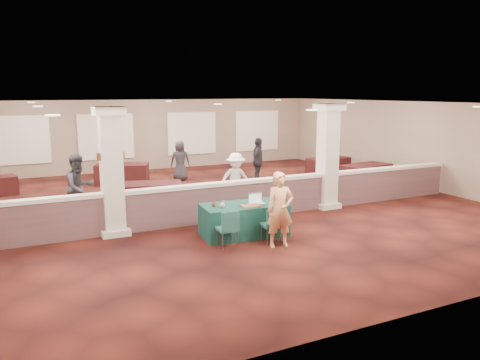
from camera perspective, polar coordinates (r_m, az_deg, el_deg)
name	(u,v)px	position (r m, az deg, el deg)	size (l,w,h in m)	color
ground	(219,207)	(14.71, -2.61, -3.28)	(16.00, 16.00, 0.00)	#4F1B13
wall_back	(151,135)	(21.96, -10.85, 5.43)	(16.00, 0.04, 3.20)	#846C5B
wall_front	(418,219)	(7.82, 20.89, -4.52)	(16.00, 0.04, 3.20)	#846C5B
wall_right	(412,144)	(18.98, 20.25, 4.15)	(0.04, 16.00, 3.20)	#846C5B
ceiling	(218,104)	(14.28, -2.72, 9.28)	(16.00, 16.00, 0.02)	white
partition_wall	(239,199)	(13.25, -0.09, -2.32)	(15.60, 0.28, 1.10)	brown
column_left	(112,171)	(11.99, -15.39, 1.11)	(0.72, 0.72, 3.20)	white
column_right	(328,155)	(14.58, 10.63, 2.97)	(0.72, 0.72, 3.20)	white
sconce_left	(99,157)	(11.89, -16.80, 2.73)	(0.12, 0.12, 0.18)	brown
sconce_right	(122,155)	(11.99, -14.16, 2.93)	(0.12, 0.12, 0.18)	brown
near_table	(244,220)	(11.73, 0.48, -4.89)	(2.08, 1.04, 0.80)	#0F3837
conf_chair_main	(273,223)	(11.13, 3.99, -5.19)	(0.47, 0.48, 0.87)	#205E53
conf_chair_side	(229,226)	(10.74, -1.39, -5.64)	(0.47, 0.47, 0.90)	#205E53
woman	(280,210)	(10.83, 4.89, -3.63)	(0.63, 0.42, 1.76)	tan
far_table_front_left	(118,203)	(14.10, -14.61, -2.76)	(1.75, 0.88, 0.71)	black
far_table_front_center	(149,196)	(14.69, -10.98, -1.89)	(1.97, 0.98, 0.80)	black
far_table_front_right	(366,175)	(18.68, 15.09, 0.63)	(1.98, 0.99, 0.80)	black
far_table_back_center	(122,174)	(18.78, -14.16, 0.72)	(1.97, 0.98, 0.80)	black
far_table_back_right	(328,166)	(20.56, 10.71, 1.65)	(1.86, 0.93, 0.76)	black
attendee_a	(79,188)	(13.68, -19.01, -0.90)	(0.90, 0.50, 1.88)	black
attendee_b	(236,179)	(14.77, -0.53, 0.09)	(1.07, 0.49, 1.67)	silver
attendee_c	(258,161)	(18.09, 2.20, 2.30)	(1.06, 0.51, 1.82)	black
attendee_d	(180,161)	(19.07, -7.30, 2.36)	(0.80, 0.43, 1.62)	black
laptop_base	(257,203)	(11.70, 2.08, -2.86)	(0.36, 0.25, 0.02)	silver
laptop_screen	(255,197)	(11.78, 1.85, -2.11)	(0.36, 0.01, 0.24)	silver
screen_glow	(255,198)	(11.78, 1.86, -2.20)	(0.33, 0.00, 0.21)	silver
knitting	(250,206)	(11.40, 1.24, -3.19)	(0.44, 0.33, 0.03)	#BD631E
yarn_cream	(222,205)	(11.32, -2.17, -3.07)	(0.12, 0.12, 0.12)	beige
yarn_red	(214,204)	(11.42, -3.21, -2.98)	(0.11, 0.11, 0.11)	maroon
yarn_grey	(223,203)	(11.57, -2.03, -2.77)	(0.11, 0.11, 0.11)	#4E4D52
scissors	(275,204)	(11.63, 4.31, -2.99)	(0.13, 0.03, 0.01)	red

